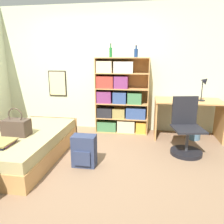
{
  "coord_description": "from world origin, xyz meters",
  "views": [
    {
      "loc": [
        1.12,
        -2.95,
        1.55
      ],
      "look_at": [
        0.61,
        0.19,
        0.75
      ],
      "focal_mm": 35.0,
      "sensor_mm": 36.0,
      "label": 1
    }
  ],
  "objects_px": {
    "bottle_green": "(111,52)",
    "backpack": "(84,151)",
    "desk": "(188,112)",
    "book_stack_on_bed": "(2,143)",
    "desk_lamp": "(204,84)",
    "handbag": "(16,127)",
    "bed": "(29,145)",
    "desk_chair": "(186,136)",
    "waste_bin": "(194,133)",
    "bookcase": "(120,99)",
    "bottle_brown": "(136,53)"
  },
  "relations": [
    {
      "from": "bottle_green",
      "to": "backpack",
      "type": "xyz_separation_m",
      "value": [
        -0.13,
        -1.56,
        -1.42
      ]
    },
    {
      "from": "desk",
      "to": "book_stack_on_bed",
      "type": "bearing_deg",
      "value": -145.86
    },
    {
      "from": "desk_lamp",
      "to": "book_stack_on_bed",
      "type": "bearing_deg",
      "value": -148.44
    },
    {
      "from": "handbag",
      "to": "bottle_green",
      "type": "height_order",
      "value": "bottle_green"
    },
    {
      "from": "bottle_green",
      "to": "desk_lamp",
      "type": "bearing_deg",
      "value": -4.27
    },
    {
      "from": "bed",
      "to": "desk_chair",
      "type": "distance_m",
      "value": 2.53
    },
    {
      "from": "backpack",
      "to": "waste_bin",
      "type": "xyz_separation_m",
      "value": [
        1.8,
        1.38,
        -0.11
      ]
    },
    {
      "from": "desk_lamp",
      "to": "desk_chair",
      "type": "xyz_separation_m",
      "value": [
        -0.38,
        -0.74,
        -0.77
      ]
    },
    {
      "from": "bookcase",
      "to": "backpack",
      "type": "distance_m",
      "value": 1.69
    },
    {
      "from": "waste_bin",
      "to": "desk_lamp",
      "type": "bearing_deg",
      "value": 24.25
    },
    {
      "from": "desk",
      "to": "handbag",
      "type": "bearing_deg",
      "value": -152.05
    },
    {
      "from": "handbag",
      "to": "bookcase",
      "type": "distance_m",
      "value": 2.09
    },
    {
      "from": "handbag",
      "to": "desk",
      "type": "bearing_deg",
      "value": 27.95
    },
    {
      "from": "handbag",
      "to": "desk_lamp",
      "type": "xyz_separation_m",
      "value": [
        2.95,
        1.42,
        0.53
      ]
    },
    {
      "from": "waste_bin",
      "to": "bottle_brown",
      "type": "bearing_deg",
      "value": 169.45
    },
    {
      "from": "book_stack_on_bed",
      "to": "desk",
      "type": "bearing_deg",
      "value": 34.14
    },
    {
      "from": "bottle_green",
      "to": "bottle_brown",
      "type": "relative_size",
      "value": 1.16
    },
    {
      "from": "waste_bin",
      "to": "desk_chair",
      "type": "bearing_deg",
      "value": -111.56
    },
    {
      "from": "book_stack_on_bed",
      "to": "backpack",
      "type": "distance_m",
      "value": 1.11
    },
    {
      "from": "bottle_brown",
      "to": "desk_lamp",
      "type": "relative_size",
      "value": 0.5
    },
    {
      "from": "book_stack_on_bed",
      "to": "desk_chair",
      "type": "distance_m",
      "value": 2.77
    },
    {
      "from": "bookcase",
      "to": "book_stack_on_bed",
      "type": "bearing_deg",
      "value": -124.23
    },
    {
      "from": "bottle_brown",
      "to": "waste_bin",
      "type": "relative_size",
      "value": 0.95
    },
    {
      "from": "desk",
      "to": "desk_chair",
      "type": "relative_size",
      "value": 1.35
    },
    {
      "from": "book_stack_on_bed",
      "to": "backpack",
      "type": "height_order",
      "value": "book_stack_on_bed"
    },
    {
      "from": "bookcase",
      "to": "desk_chair",
      "type": "bearing_deg",
      "value": -36.32
    },
    {
      "from": "handbag",
      "to": "bottle_brown",
      "type": "relative_size",
      "value": 1.84
    },
    {
      "from": "desk_chair",
      "to": "handbag",
      "type": "bearing_deg",
      "value": -165.15
    },
    {
      "from": "bottle_brown",
      "to": "bookcase",
      "type": "bearing_deg",
      "value": -178.22
    },
    {
      "from": "desk_lamp",
      "to": "desk_chair",
      "type": "bearing_deg",
      "value": -117.5
    },
    {
      "from": "desk_lamp",
      "to": "backpack",
      "type": "relative_size",
      "value": 1.0
    },
    {
      "from": "backpack",
      "to": "waste_bin",
      "type": "relative_size",
      "value": 1.92
    },
    {
      "from": "book_stack_on_bed",
      "to": "waste_bin",
      "type": "height_order",
      "value": "book_stack_on_bed"
    },
    {
      "from": "bed",
      "to": "desk_lamp",
      "type": "relative_size",
      "value": 4.07
    },
    {
      "from": "bottle_green",
      "to": "bed",
      "type": "bearing_deg",
      "value": -127.05
    },
    {
      "from": "bottle_green",
      "to": "desk_lamp",
      "type": "distance_m",
      "value": 1.88
    },
    {
      "from": "desk",
      "to": "desk_lamp",
      "type": "relative_size",
      "value": 2.7
    },
    {
      "from": "book_stack_on_bed",
      "to": "desk_chair",
      "type": "bearing_deg",
      "value": 22.69
    },
    {
      "from": "desk_chair",
      "to": "desk_lamp",
      "type": "bearing_deg",
      "value": 62.5
    },
    {
      "from": "book_stack_on_bed",
      "to": "bottle_green",
      "type": "xyz_separation_m",
      "value": [
        1.15,
        1.93,
        1.21
      ]
    },
    {
      "from": "bed",
      "to": "bottle_green",
      "type": "height_order",
      "value": "bottle_green"
    },
    {
      "from": "bottle_green",
      "to": "book_stack_on_bed",
      "type": "bearing_deg",
      "value": -120.77
    },
    {
      "from": "handbag",
      "to": "desk_lamp",
      "type": "distance_m",
      "value": 3.32
    },
    {
      "from": "bookcase",
      "to": "bottle_brown",
      "type": "relative_size",
      "value": 6.72
    },
    {
      "from": "bed",
      "to": "handbag",
      "type": "distance_m",
      "value": 0.37
    },
    {
      "from": "bottle_brown",
      "to": "desk",
      "type": "xyz_separation_m",
      "value": [
        1.03,
        -0.15,
        -1.11
      ]
    },
    {
      "from": "bed",
      "to": "waste_bin",
      "type": "bearing_deg",
      "value": 24.29
    },
    {
      "from": "desk_chair",
      "to": "bookcase",
      "type": "bearing_deg",
      "value": 143.68
    },
    {
      "from": "desk_lamp",
      "to": "waste_bin",
      "type": "distance_m",
      "value": 0.95
    },
    {
      "from": "bottle_brown",
      "to": "desk_lamp",
      "type": "xyz_separation_m",
      "value": [
        1.29,
        -0.17,
        -0.57
      ]
    }
  ]
}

